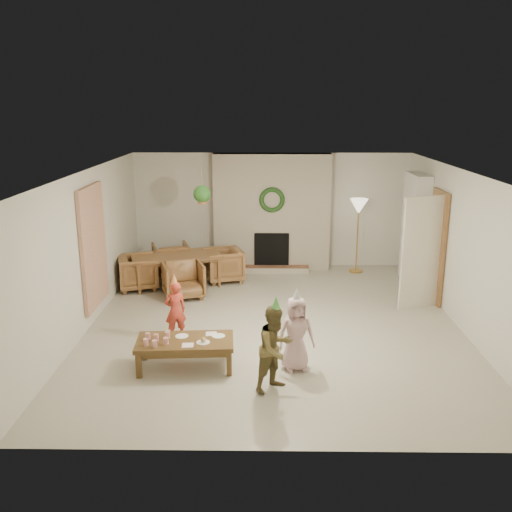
{
  "coord_description": "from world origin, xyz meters",
  "views": [
    {
      "loc": [
        -0.17,
        -8.58,
        3.5
      ],
      "look_at": [
        -0.3,
        0.4,
        1.05
      ],
      "focal_mm": 39.08,
      "sensor_mm": 36.0,
      "label": 1
    }
  ],
  "objects_px": {
    "coffee_table_top": "(185,342)",
    "dining_chair_left": "(138,272)",
    "dining_chair_far": "(171,259)",
    "dining_chair_right": "(223,265)",
    "child_red": "(175,310)",
    "child_plaid": "(275,348)",
    "child_pink": "(296,334)",
    "dining_table": "(177,270)",
    "dining_chair_near": "(183,280)"
  },
  "relations": [
    {
      "from": "child_red",
      "to": "child_plaid",
      "type": "relative_size",
      "value": 0.82
    },
    {
      "from": "dining_chair_left",
      "to": "dining_table",
      "type": "bearing_deg",
      "value": -90.0
    },
    {
      "from": "child_red",
      "to": "child_pink",
      "type": "distance_m",
      "value": 2.05
    },
    {
      "from": "child_pink",
      "to": "child_plaid",
      "type": "bearing_deg",
      "value": -131.55
    },
    {
      "from": "child_plaid",
      "to": "dining_chair_far",
      "type": "bearing_deg",
      "value": 70.98
    },
    {
      "from": "dining_table",
      "to": "dining_chair_near",
      "type": "distance_m",
      "value": 0.76
    },
    {
      "from": "dining_chair_left",
      "to": "child_plaid",
      "type": "xyz_separation_m",
      "value": [
        2.6,
        -3.96,
        0.22
      ]
    },
    {
      "from": "dining_chair_far",
      "to": "dining_chair_near",
      "type": "bearing_deg",
      "value": 90.0
    },
    {
      "from": "dining_chair_near",
      "to": "dining_chair_right",
      "type": "xyz_separation_m",
      "value": [
        0.67,
        1.02,
        0.0
      ]
    },
    {
      "from": "dining_table",
      "to": "child_red",
      "type": "bearing_deg",
      "value": -99.64
    },
    {
      "from": "child_plaid",
      "to": "dining_chair_right",
      "type": "bearing_deg",
      "value": 59.98
    },
    {
      "from": "coffee_table_top",
      "to": "child_pink",
      "type": "height_order",
      "value": "child_pink"
    },
    {
      "from": "dining_table",
      "to": "dining_chair_right",
      "type": "xyz_separation_m",
      "value": [
        0.9,
        0.29,
        0.03
      ]
    },
    {
      "from": "coffee_table_top",
      "to": "child_red",
      "type": "relative_size",
      "value": 1.43
    },
    {
      "from": "dining_chair_near",
      "to": "child_red",
      "type": "xyz_separation_m",
      "value": [
        0.15,
        -1.9,
        0.12
      ]
    },
    {
      "from": "dining_chair_far",
      "to": "dining_chair_left",
      "type": "distance_m",
      "value": 1.08
    },
    {
      "from": "dining_chair_right",
      "to": "child_pink",
      "type": "xyz_separation_m",
      "value": [
        1.26,
        -3.93,
        0.18
      ]
    },
    {
      "from": "coffee_table_top",
      "to": "child_plaid",
      "type": "bearing_deg",
      "value": -29.47
    },
    {
      "from": "dining_chair_left",
      "to": "child_plaid",
      "type": "relative_size",
      "value": 0.66
    },
    {
      "from": "child_pink",
      "to": "dining_chair_left",
      "type": "bearing_deg",
      "value": 116.26
    },
    {
      "from": "dining_chair_right",
      "to": "child_pink",
      "type": "height_order",
      "value": "child_pink"
    },
    {
      "from": "dining_table",
      "to": "dining_chair_left",
      "type": "relative_size",
      "value": 2.34
    },
    {
      "from": "child_plaid",
      "to": "dining_chair_near",
      "type": "bearing_deg",
      "value": 73.11
    },
    {
      "from": "dining_chair_near",
      "to": "child_plaid",
      "type": "height_order",
      "value": "child_plaid"
    },
    {
      "from": "coffee_table_top",
      "to": "child_pink",
      "type": "distance_m",
      "value": 1.52
    },
    {
      "from": "dining_table",
      "to": "dining_chair_near",
      "type": "height_order",
      "value": "dining_chair_near"
    },
    {
      "from": "dining_table",
      "to": "child_plaid",
      "type": "distance_m",
      "value": 4.6
    },
    {
      "from": "dining_chair_left",
      "to": "child_pink",
      "type": "bearing_deg",
      "value": -157.5
    },
    {
      "from": "dining_chair_near",
      "to": "dining_table",
      "type": "bearing_deg",
      "value": 90.0
    },
    {
      "from": "dining_table",
      "to": "coffee_table_top",
      "type": "xyz_separation_m",
      "value": [
        0.66,
        -3.6,
        0.07
      ]
    },
    {
      "from": "dining_chair_near",
      "to": "coffee_table_top",
      "type": "height_order",
      "value": "dining_chair_near"
    },
    {
      "from": "dining_table",
      "to": "child_plaid",
      "type": "xyz_separation_m",
      "value": [
        1.88,
        -4.19,
        0.25
      ]
    },
    {
      "from": "dining_chair_right",
      "to": "child_red",
      "type": "relative_size",
      "value": 0.8
    },
    {
      "from": "dining_chair_far",
      "to": "dining_chair_right",
      "type": "distance_m",
      "value": 1.22
    },
    {
      "from": "dining_chair_far",
      "to": "dining_chair_left",
      "type": "height_order",
      "value": "same"
    },
    {
      "from": "dining_chair_far",
      "to": "dining_chair_left",
      "type": "bearing_deg",
      "value": 45.0
    },
    {
      "from": "dining_table",
      "to": "coffee_table_top",
      "type": "relative_size",
      "value": 1.32
    },
    {
      "from": "child_red",
      "to": "dining_chair_far",
      "type": "bearing_deg",
      "value": -103.8
    },
    {
      "from": "dining_table",
      "to": "dining_chair_far",
      "type": "xyz_separation_m",
      "value": [
        -0.23,
        0.72,
        0.03
      ]
    },
    {
      "from": "dining_chair_right",
      "to": "child_plaid",
      "type": "bearing_deg",
      "value": -5.6
    },
    {
      "from": "dining_chair_left",
      "to": "child_plaid",
      "type": "height_order",
      "value": "child_plaid"
    },
    {
      "from": "dining_chair_left",
      "to": "dining_chair_near",
      "type": "bearing_deg",
      "value": -135.0
    },
    {
      "from": "dining_chair_left",
      "to": "coffee_table_top",
      "type": "distance_m",
      "value": 3.64
    },
    {
      "from": "child_plaid",
      "to": "coffee_table_top",
      "type": "bearing_deg",
      "value": 112.08
    },
    {
      "from": "coffee_table_top",
      "to": "dining_chair_left",
      "type": "bearing_deg",
      "value": 108.46
    },
    {
      "from": "dining_chair_far",
      "to": "child_plaid",
      "type": "distance_m",
      "value": 5.35
    },
    {
      "from": "dining_table",
      "to": "dining_chair_near",
      "type": "bearing_deg",
      "value": -90.0
    },
    {
      "from": "dining_table",
      "to": "dining_chair_left",
      "type": "height_order",
      "value": "dining_chair_left"
    },
    {
      "from": "dining_chair_right",
      "to": "coffee_table_top",
      "type": "height_order",
      "value": "dining_chair_right"
    },
    {
      "from": "dining_chair_far",
      "to": "dining_chair_right",
      "type": "relative_size",
      "value": 1.0
    }
  ]
}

